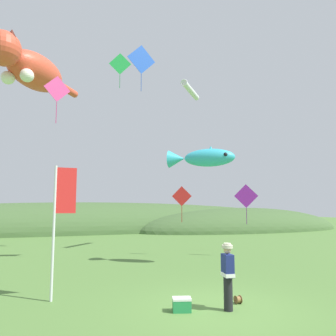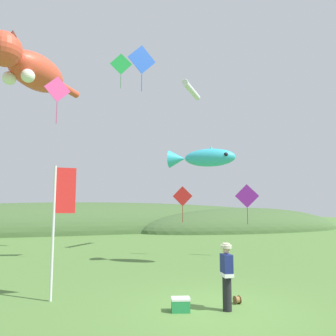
% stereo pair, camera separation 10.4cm
% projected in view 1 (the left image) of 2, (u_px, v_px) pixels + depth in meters
% --- Properties ---
extents(ground_plane, '(120.00, 120.00, 0.00)m').
position_uv_depth(ground_plane, '(220.00, 309.00, 8.88)').
color(ground_plane, '#517A38').
extents(distant_hill_ridge, '(63.28, 14.98, 6.31)m').
position_uv_depth(distant_hill_ridge, '(123.00, 231.00, 36.20)').
color(distant_hill_ridge, '#426033').
rests_on(distant_hill_ridge, ground).
extents(festival_attendant, '(0.33, 0.46, 1.77)m').
position_uv_depth(festival_attendant, '(228.00, 274.00, 8.84)').
color(festival_attendant, black).
rests_on(festival_attendant, ground).
extents(kite_spool, '(0.16, 0.23, 0.23)m').
position_uv_depth(kite_spool, '(238.00, 300.00, 9.38)').
color(kite_spool, olive).
rests_on(kite_spool, ground).
extents(picnic_cooler, '(0.56, 0.46, 0.36)m').
position_uv_depth(picnic_cooler, '(182.00, 305.00, 8.68)').
color(picnic_cooler, '#268C4C').
rests_on(picnic_cooler, ground).
extents(festival_banner_pole, '(0.66, 0.08, 4.01)m').
position_uv_depth(festival_banner_pole, '(60.00, 211.00, 9.93)').
color(festival_banner_pole, silver).
rests_on(festival_banner_pole, ground).
extents(kite_giant_cat, '(5.00, 6.47, 2.31)m').
position_uv_depth(kite_giant_cat, '(29.00, 68.00, 18.09)').
color(kite_giant_cat, '#E04C33').
extents(kite_fish_windsock, '(3.14, 2.63, 1.00)m').
position_uv_depth(kite_fish_windsock, '(202.00, 158.00, 15.83)').
color(kite_fish_windsock, '#33B2CC').
extents(kite_tube_streamer, '(2.29, 2.58, 0.44)m').
position_uv_depth(kite_tube_streamer, '(191.00, 90.00, 21.29)').
color(kite_tube_streamer, white).
extents(kite_diamond_pink, '(1.06, 0.32, 2.00)m').
position_uv_depth(kite_diamond_pink, '(57.00, 89.00, 13.43)').
color(kite_diamond_pink, '#E53F8C').
extents(kite_diamond_violet, '(1.10, 0.72, 2.21)m').
position_uv_depth(kite_diamond_violet, '(246.00, 196.00, 18.10)').
color(kite_diamond_violet, purple).
extents(kite_diamond_red, '(0.97, 0.60, 2.03)m').
position_uv_depth(kite_diamond_red, '(182.00, 197.00, 18.50)').
color(kite_diamond_red, red).
extents(kite_diamond_blue, '(1.52, 0.18, 2.42)m').
position_uv_depth(kite_diamond_blue, '(141.00, 60.00, 16.54)').
color(kite_diamond_blue, blue).
extents(kite_diamond_green, '(1.36, 0.39, 2.30)m').
position_uv_depth(kite_diamond_green, '(120.00, 64.00, 20.71)').
color(kite_diamond_green, green).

